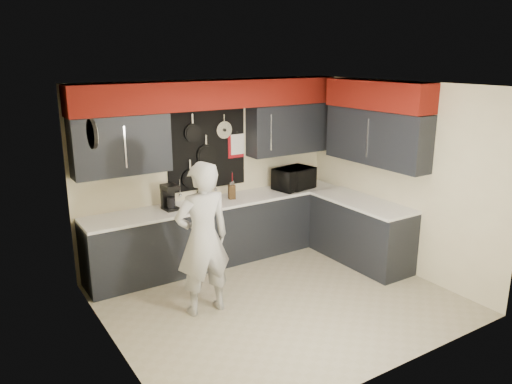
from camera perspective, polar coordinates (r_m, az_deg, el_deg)
ground at (r=6.32m, az=2.54°, el=-12.18°), size 4.00×4.00×0.00m
back_wall_assembly at (r=7.03m, az=-4.79°, el=7.89°), size 4.00×0.36×2.60m
right_wall_assembly at (r=7.09m, az=13.92°, el=7.01°), size 0.36×3.50×2.60m
left_wall_assembly at (r=5.01m, az=-16.44°, el=-3.82°), size 0.05×3.50×2.60m
base_cabinets at (r=7.25m, az=0.61°, el=-4.49°), size 3.95×2.20×0.92m
microwave at (r=7.69m, az=4.36°, el=1.55°), size 0.66×0.51×0.33m
knife_block at (r=7.17m, az=-2.79°, el=0.00°), size 0.11×0.11×0.20m
utensil_crock at (r=7.06m, az=-5.54°, el=-0.45°), size 0.13×0.13×0.16m
coffee_maker at (r=6.77m, az=-9.87°, el=-0.49°), size 0.20×0.24×0.34m
person at (r=5.73m, az=-6.10°, el=-5.35°), size 0.68×0.46×1.81m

